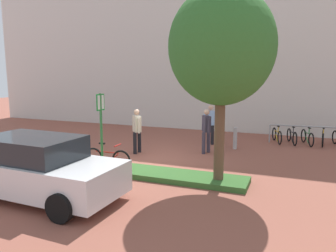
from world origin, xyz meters
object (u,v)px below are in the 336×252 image
object	(u,v)px
tree_sidewalk	(222,47)
person_shirt_blue	(137,128)
person_shirt_white	(211,122)
bollard_steel	(235,138)
bike_rack_cluster	(307,137)
parking_sign_post	(101,120)
bike_at_sign	(107,158)
person_suited_dark	(206,128)
car_white_hatch	(37,168)

from	to	relation	value
tree_sidewalk	person_shirt_blue	bearing A→B (deg)	147.38
tree_sidewalk	person_shirt_white	distance (m)	5.97
tree_sidewalk	bollard_steel	xyz separation A→B (m)	(-0.33, 4.51, -3.31)
person_shirt_white	bike_rack_cluster	bearing A→B (deg)	20.58
parking_sign_post	person_shirt_blue	distance (m)	2.48
person_shirt_white	bike_at_sign	bearing A→B (deg)	-114.23
bike_at_sign	person_shirt_white	distance (m)	5.39
person_suited_dark	car_white_hatch	bearing A→B (deg)	-114.71
bike_rack_cluster	parking_sign_post	bearing A→B (deg)	-133.71
tree_sidewalk	bike_rack_cluster	bearing A→B (deg)	69.46
bike_at_sign	bike_rack_cluster	world-z (taller)	bike_at_sign
tree_sidewalk	parking_sign_post	world-z (taller)	tree_sidewalk
tree_sidewalk	bike_at_sign	size ratio (longest dim) A/B	3.18
tree_sidewalk	bollard_steel	bearing A→B (deg)	94.23
parking_sign_post	person_shirt_blue	world-z (taller)	parking_sign_post
bollard_steel	bike_at_sign	bearing A→B (deg)	-127.89
bike_rack_cluster	person_suited_dark	bearing A→B (deg)	-139.57
tree_sidewalk	parking_sign_post	distance (m)	4.37
bike_rack_cluster	person_shirt_blue	bearing A→B (deg)	-146.31
bollard_steel	tree_sidewalk	bearing A→B (deg)	-85.77
parking_sign_post	person_suited_dark	size ratio (longest dim) A/B	1.44
tree_sidewalk	person_suited_dark	distance (m)	4.56
bike_rack_cluster	car_white_hatch	size ratio (longest dim) A/B	0.73
bike_at_sign	person_shirt_blue	distance (m)	2.32
parking_sign_post	person_shirt_blue	xyz separation A→B (m)	(0.04, 2.40, -0.63)
bike_at_sign	person_suited_dark	xyz separation A→B (m)	(2.45, 3.21, 0.63)
person_shirt_blue	car_white_hatch	distance (m)	5.01
car_white_hatch	bike_at_sign	bearing A→B (deg)	83.85
parking_sign_post	bike_at_sign	world-z (taller)	parking_sign_post
bike_at_sign	person_suited_dark	bearing A→B (deg)	52.63
person_suited_dark	tree_sidewalk	bearing A→B (deg)	-69.59
parking_sign_post	bollard_steel	bearing A→B (deg)	52.44
parking_sign_post	person_shirt_white	distance (m)	5.58
person_shirt_white	person_suited_dark	size ratio (longest dim) A/B	1.00
bike_rack_cluster	person_shirt_white	xyz separation A→B (m)	(-3.97, -1.49, 0.64)
person_shirt_blue	person_suited_dark	bearing A→B (deg)	21.39
person_shirt_white	bollard_steel	bearing A→B (deg)	-24.67
bike_rack_cluster	person_shirt_blue	xyz separation A→B (m)	(-6.21, -4.14, 0.64)
person_shirt_white	car_white_hatch	bearing A→B (deg)	-108.07
car_white_hatch	tree_sidewalk	bearing A→B (deg)	32.92
person_shirt_blue	bollard_steel	bearing A→B (deg)	31.62
bollard_steel	person_shirt_blue	world-z (taller)	person_shirt_blue
bike_rack_cluster	person_suited_dark	distance (m)	4.92
bike_rack_cluster	bollard_steel	distance (m)	3.45
bike_at_sign	person_suited_dark	distance (m)	4.09
bike_at_sign	car_white_hatch	world-z (taller)	car_white_hatch
bike_rack_cluster	person_shirt_blue	size ratio (longest dim) A/B	1.86
bike_rack_cluster	car_white_hatch	bearing A→B (deg)	-125.26
bike_at_sign	tree_sidewalk	bearing A→B (deg)	-2.63
tree_sidewalk	bike_at_sign	xyz separation A→B (m)	(-3.71, 0.17, -3.42)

